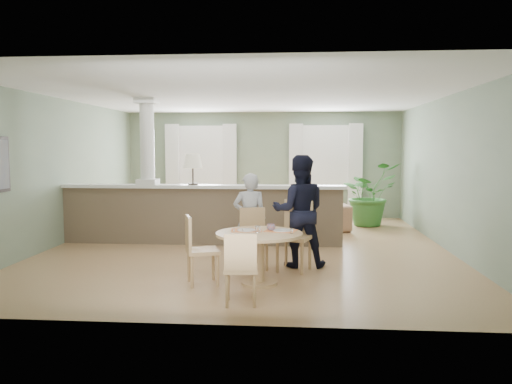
# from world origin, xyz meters

# --- Properties ---
(ground) EXTENTS (8.00, 8.00, 0.00)m
(ground) POSITION_xyz_m (0.00, 0.00, 0.00)
(ground) COLOR tan
(ground) RESTS_ON ground
(room_shell) EXTENTS (7.02, 8.02, 2.71)m
(room_shell) POSITION_xyz_m (-0.03, 0.63, 1.81)
(room_shell) COLOR gray
(room_shell) RESTS_ON ground
(pony_wall) EXTENTS (5.32, 0.38, 2.70)m
(pony_wall) POSITION_xyz_m (-0.99, 0.20, 0.71)
(pony_wall) COLOR brown
(pony_wall) RESTS_ON ground
(sofa) EXTENTS (3.00, 1.76, 0.82)m
(sofa) POSITION_xyz_m (0.55, 1.80, 0.41)
(sofa) COLOR #9B7654
(sofa) RESTS_ON ground
(houseplant) EXTENTS (1.71, 1.67, 1.45)m
(houseplant) POSITION_xyz_m (2.53, 2.73, 0.73)
(houseplant) COLOR #326D2B
(houseplant) RESTS_ON ground
(dining_table) EXTENTS (1.14, 1.14, 0.78)m
(dining_table) POSITION_xyz_m (0.38, -2.44, 0.55)
(dining_table) COLOR tan
(dining_table) RESTS_ON ground
(chair_far_boy) EXTENTS (0.48, 0.48, 0.89)m
(chair_far_boy) POSITION_xyz_m (0.22, -1.55, 0.49)
(chair_far_boy) COLOR tan
(chair_far_boy) RESTS_ON ground
(chair_far_man) EXTENTS (0.58, 0.58, 1.02)m
(chair_far_man) POSITION_xyz_m (0.85, -1.62, 0.56)
(chair_far_man) COLOR tan
(chair_far_man) RESTS_ON ground
(chair_near) EXTENTS (0.41, 0.41, 0.84)m
(chair_near) POSITION_xyz_m (0.23, -3.36, 0.46)
(chair_near) COLOR tan
(chair_near) RESTS_ON ground
(chair_side) EXTENTS (0.52, 0.52, 0.91)m
(chair_side) POSITION_xyz_m (-0.44, -2.52, 0.50)
(chair_side) COLOR tan
(chair_side) RESTS_ON ground
(child_person) EXTENTS (0.55, 0.40, 1.41)m
(child_person) POSITION_xyz_m (0.14, -1.28, 0.70)
(child_person) COLOR #A2A2A7
(child_person) RESTS_ON ground
(man_person) EXTENTS (0.85, 0.68, 1.69)m
(man_person) POSITION_xyz_m (0.90, -1.40, 0.84)
(man_person) COLOR black
(man_person) RESTS_ON ground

